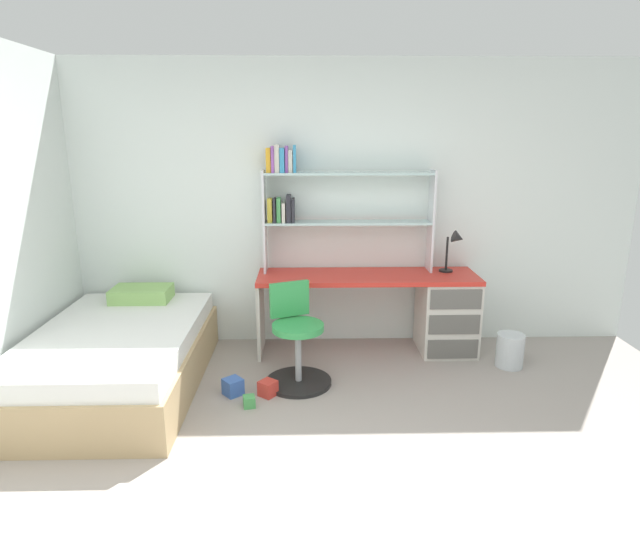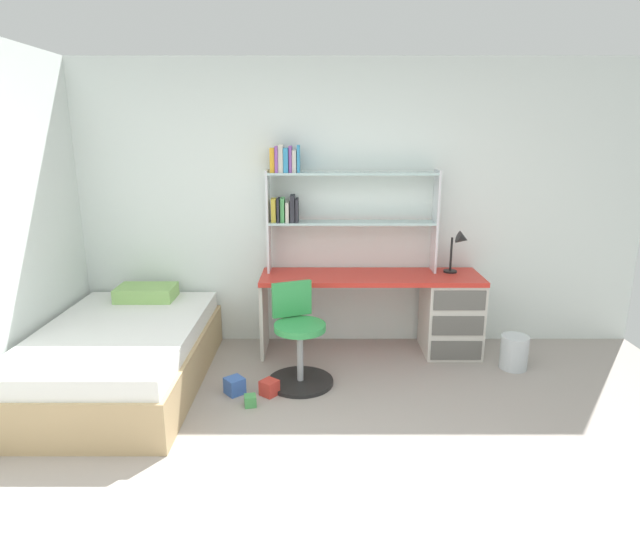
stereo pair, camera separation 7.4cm
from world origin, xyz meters
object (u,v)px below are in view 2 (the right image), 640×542
(desk_lamp, at_px, (458,245))
(bed_platform, at_px, (120,356))
(toy_block_green_2, at_px, (249,401))
(swivel_chair, at_px, (297,345))
(waste_bin, at_px, (512,352))
(toy_block_red_0, at_px, (268,388))
(toy_block_blue_1, at_px, (233,386))
(bookshelf_hutch, at_px, (323,197))
(desk, at_px, (426,308))

(desk_lamp, height_order, bed_platform, desk_lamp)
(toy_block_green_2, bearing_deg, swivel_chair, 48.67)
(waste_bin, xyz_separation_m, toy_block_red_0, (-2.01, -0.47, -0.08))
(toy_block_blue_1, height_order, toy_block_green_2, toy_block_blue_1)
(swivel_chair, bearing_deg, bookshelf_hutch, 74.81)
(desk, height_order, bed_platform, desk)
(desk, relative_size, toy_block_green_2, 23.20)
(bookshelf_hutch, distance_m, desk_lamp, 1.25)
(waste_bin, height_order, toy_block_green_2, waste_bin)
(bookshelf_hutch, xyz_separation_m, waste_bin, (1.58, -0.51, -1.24))
(desk, distance_m, desk_lamp, 0.63)
(bed_platform, distance_m, toy_block_blue_1, 0.93)
(bed_platform, distance_m, waste_bin, 3.18)
(toy_block_red_0, bearing_deg, bed_platform, 171.71)
(bed_platform, relative_size, toy_block_green_2, 22.77)
(toy_block_blue_1, distance_m, toy_block_green_2, 0.24)
(swivel_chair, distance_m, toy_block_red_0, 0.40)
(bookshelf_hutch, bearing_deg, bed_platform, -152.82)
(desk_lamp, bearing_deg, waste_bin, -46.18)
(desk, xyz_separation_m, toy_block_blue_1, (-1.61, -0.81, -0.34))
(bookshelf_hutch, xyz_separation_m, toy_block_blue_1, (-0.69, -0.96, -1.32))
(waste_bin, xyz_separation_m, toy_block_green_2, (-2.13, -0.64, -0.10))
(desk, bearing_deg, toy_block_red_0, -148.17)
(swivel_chair, distance_m, toy_block_blue_1, 0.58)
(desk, xyz_separation_m, bookshelf_hutch, (-0.92, 0.15, 0.97))
(waste_bin, bearing_deg, bed_platform, -174.56)
(bed_platform, xyz_separation_m, waste_bin, (3.17, 0.30, -0.10))
(bed_platform, xyz_separation_m, toy_block_red_0, (1.16, -0.17, -0.19))
(desk_lamp, relative_size, bed_platform, 0.20)
(toy_block_blue_1, bearing_deg, desk, 26.83)
(waste_bin, distance_m, toy_block_blue_1, 2.32)
(desk_lamp, height_order, waste_bin, desk_lamp)
(toy_block_green_2, bearing_deg, toy_block_blue_1, 126.61)
(toy_block_blue_1, xyz_separation_m, toy_block_green_2, (0.14, -0.19, -0.02))
(swivel_chair, distance_m, bed_platform, 1.38)
(desk_lamp, bearing_deg, bookshelf_hutch, 175.55)
(swivel_chair, bearing_deg, toy_block_green_2, -131.33)
(desk_lamp, relative_size, waste_bin, 1.34)
(bookshelf_hutch, bearing_deg, desk_lamp, -4.45)
(toy_block_red_0, height_order, toy_block_blue_1, toy_block_blue_1)
(swivel_chair, bearing_deg, waste_bin, 8.11)
(desk_lamp, relative_size, swivel_chair, 0.49)
(desk, xyz_separation_m, swivel_chair, (-1.13, -0.62, -0.09))
(bookshelf_hutch, distance_m, toy_block_blue_1, 1.77)
(desk_lamp, bearing_deg, desk, -167.68)
(waste_bin, bearing_deg, toy_block_red_0, -166.81)
(desk, xyz_separation_m, toy_block_green_2, (-1.47, -1.00, -0.36))
(desk_lamp, bearing_deg, toy_block_red_0, -150.97)
(desk, xyz_separation_m, waste_bin, (0.67, -0.36, -0.26))
(bookshelf_hutch, distance_m, bed_platform, 2.11)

